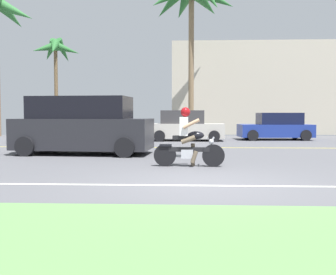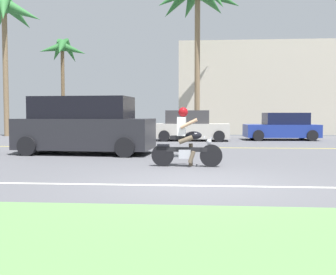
# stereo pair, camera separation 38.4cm
# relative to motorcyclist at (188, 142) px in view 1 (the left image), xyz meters

# --- Properties ---
(ground) EXTENTS (56.00, 30.00, 0.04)m
(ground) POSITION_rel_motorcyclist_xyz_m (0.27, 0.44, -0.67)
(ground) COLOR #545459
(grass_median) EXTENTS (56.00, 3.80, 0.06)m
(grass_median) POSITION_rel_motorcyclist_xyz_m (0.27, -6.66, -0.62)
(grass_median) COLOR #5B8C4C
(grass_median) RESTS_ON ground
(lane_line_near) EXTENTS (50.40, 0.12, 0.01)m
(lane_line_near) POSITION_rel_motorcyclist_xyz_m (0.27, -2.83, -0.65)
(lane_line_near) COLOR silver
(lane_line_near) RESTS_ON ground
(lane_line_far) EXTENTS (50.40, 0.12, 0.01)m
(lane_line_far) POSITION_rel_motorcyclist_xyz_m (0.27, 5.98, -0.65)
(lane_line_far) COLOR yellow
(lane_line_far) RESTS_ON ground
(motorcyclist) EXTENTS (1.84, 0.60, 1.54)m
(motorcyclist) POSITION_rel_motorcyclist_xyz_m (0.00, 0.00, 0.00)
(motorcyclist) COLOR black
(motorcyclist) RESTS_ON ground
(suv_nearby) EXTENTS (4.84, 2.38, 1.95)m
(suv_nearby) POSITION_rel_motorcyclist_xyz_m (-3.60, 3.13, 0.30)
(suv_nearby) COLOR #232328
(suv_nearby) RESTS_ON ground
(parked_car_0) EXTENTS (4.16, 2.06, 1.70)m
(parked_car_0) POSITION_rel_motorcyclist_xyz_m (-6.11, 8.45, 0.14)
(parked_car_0) COLOR white
(parked_car_0) RESTS_ON ground
(parked_car_1) EXTENTS (3.78, 1.89, 1.55)m
(parked_car_1) POSITION_rel_motorcyclist_xyz_m (-0.13, 10.31, 0.07)
(parked_car_1) COLOR beige
(parked_car_1) RESTS_ON ground
(parked_car_2) EXTENTS (3.84, 2.13, 1.43)m
(parked_car_2) POSITION_rel_motorcyclist_xyz_m (4.66, 11.28, 0.02)
(parked_car_2) COLOR navy
(parked_car_2) RESTS_ON ground
(palm_tree_0) EXTENTS (5.27, 5.23, 9.47)m
(palm_tree_0) POSITION_rel_motorcyclist_xyz_m (0.12, 13.48, 7.32)
(palm_tree_0) COLOR #846B4C
(palm_tree_0) RESTS_ON ground
(palm_tree_1) EXTENTS (2.66, 2.79, 5.76)m
(palm_tree_1) POSITION_rel_motorcyclist_xyz_m (-7.55, 12.50, 4.17)
(palm_tree_1) COLOR brown
(palm_tree_1) RESTS_ON ground
(building_far) EXTENTS (14.73, 4.00, 6.19)m
(building_far) POSITION_rel_motorcyclist_xyz_m (6.28, 18.44, 2.44)
(building_far) COLOR beige
(building_far) RESTS_ON ground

